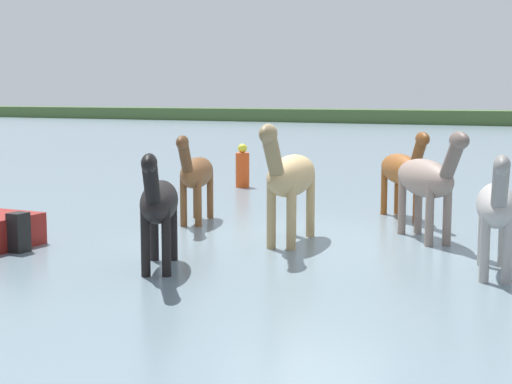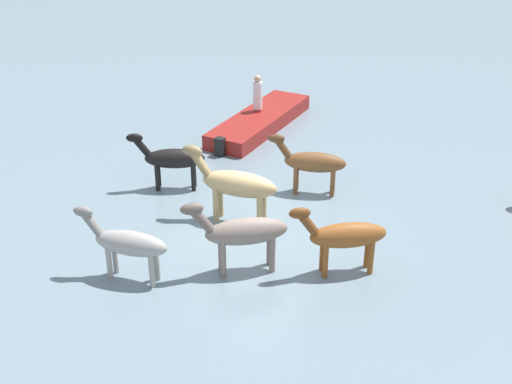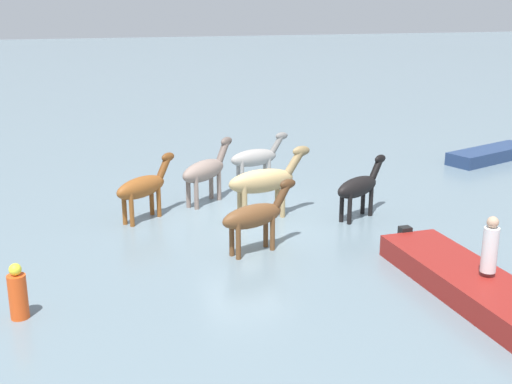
% 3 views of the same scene
% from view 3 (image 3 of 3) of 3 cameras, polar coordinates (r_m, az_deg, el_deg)
% --- Properties ---
extents(ground_plane, '(177.48, 177.48, 0.00)m').
position_cam_3_polar(ground_plane, '(18.70, -0.84, -2.27)').
color(ground_plane, slate).
extents(horse_lead, '(0.90, 2.17, 1.68)m').
position_cam_3_polar(horse_lead, '(21.77, -0.02, 2.98)').
color(horse_lead, '#9E9993').
rests_on(horse_lead, ground_plane).
extents(horse_dun_straggler, '(1.65, 1.97, 1.74)m').
position_cam_3_polar(horse_dun_straggler, '(18.56, -9.73, 0.44)').
color(horse_dun_straggler, brown).
rests_on(horse_dun_straggler, ground_plane).
extents(horse_dark_mare, '(1.84, 2.04, 1.85)m').
position_cam_3_polar(horse_dark_mare, '(19.85, -4.41, 1.87)').
color(horse_dark_mare, gray).
rests_on(horse_dark_mare, ground_plane).
extents(horse_rear_stallion, '(1.37, 2.03, 1.67)m').
position_cam_3_polar(horse_rear_stallion, '(18.66, 8.89, 0.45)').
color(horse_rear_stallion, black).
rests_on(horse_rear_stallion, ground_plane).
extents(horse_pinto_flank, '(1.08, 2.16, 1.70)m').
position_cam_3_polar(horse_pinto_flank, '(15.95, -0.09, -2.08)').
color(horse_pinto_flank, brown).
rests_on(horse_pinto_flank, ground_plane).
extents(horse_chestnut_trailing, '(0.93, 2.56, 1.97)m').
position_cam_3_polar(horse_chestnut_trailing, '(18.41, 0.73, 0.96)').
color(horse_chestnut_trailing, tan).
rests_on(horse_chestnut_trailing, ground_plane).
extents(boat_launch_far, '(5.45, 1.65, 0.76)m').
position_cam_3_polar(boat_launch_far, '(14.68, 17.97, -7.79)').
color(boat_launch_far, maroon).
rests_on(boat_launch_far, ground_plane).
extents(boat_skiff_near, '(2.40, 4.17, 0.72)m').
position_cam_3_polar(boat_skiff_near, '(26.84, 19.62, 2.93)').
color(boat_skiff_near, navy).
rests_on(boat_skiff_near, ground_plane).
extents(person_boatman_standing, '(0.32, 0.32, 1.19)m').
position_cam_3_polar(person_boatman_standing, '(14.25, 19.59, -4.46)').
color(person_boatman_standing, silver).
rests_on(person_boatman_standing, boat_launch_far).
extents(buoy_channel_marker, '(0.36, 0.36, 1.14)m').
position_cam_3_polar(buoy_channel_marker, '(13.69, -19.89, -8.28)').
color(buoy_channel_marker, '#E54C19').
rests_on(buoy_channel_marker, ground_plane).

